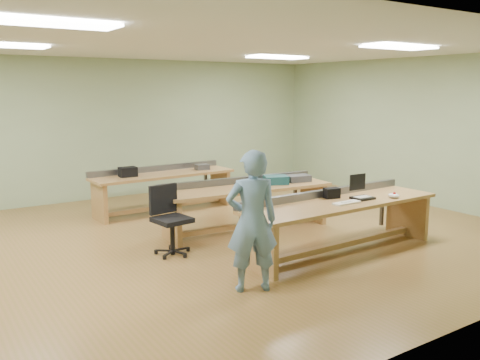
{
  "coord_description": "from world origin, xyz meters",
  "views": [
    {
      "loc": [
        -3.8,
        -6.73,
        2.34
      ],
      "look_at": [
        0.23,
        -0.6,
        1.03
      ],
      "focal_mm": 38.0,
      "sensor_mm": 36.0,
      "label": 1
    }
  ],
  "objects_px": {
    "workbench_front": "(340,213)",
    "workbench_mid": "(247,198)",
    "workbench_back": "(163,183)",
    "parts_bin_teal": "(276,180)",
    "mug": "(255,185)",
    "person": "(252,221)",
    "task_chair": "(170,229)",
    "laptop_base": "(363,198)",
    "parts_bin_grey": "(298,178)",
    "camera_bag": "(332,193)",
    "drinks_can": "(242,185)"
  },
  "relations": [
    {
      "from": "parts_bin_teal",
      "to": "parts_bin_grey",
      "type": "relative_size",
      "value": 0.95
    },
    {
      "from": "camera_bag",
      "to": "parts_bin_grey",
      "type": "distance_m",
      "value": 1.43
    },
    {
      "from": "parts_bin_teal",
      "to": "mug",
      "type": "distance_m",
      "value": 0.5
    },
    {
      "from": "workbench_mid",
      "to": "camera_bag",
      "type": "xyz_separation_m",
      "value": [
        0.54,
        -1.46,
        0.27
      ]
    },
    {
      "from": "camera_bag",
      "to": "workbench_mid",
      "type": "bearing_deg",
      "value": 123.89
    },
    {
      "from": "workbench_front",
      "to": "workbench_back",
      "type": "bearing_deg",
      "value": 105.04
    },
    {
      "from": "person",
      "to": "laptop_base",
      "type": "relative_size",
      "value": 5.55
    },
    {
      "from": "workbench_mid",
      "to": "parts_bin_teal",
      "type": "height_order",
      "value": "parts_bin_teal"
    },
    {
      "from": "workbench_front",
      "to": "parts_bin_teal",
      "type": "relative_size",
      "value": 8.24
    },
    {
      "from": "task_chair",
      "to": "mug",
      "type": "xyz_separation_m",
      "value": [
        1.68,
        0.29,
        0.43
      ]
    },
    {
      "from": "person",
      "to": "parts_bin_grey",
      "type": "relative_size",
      "value": 4.06
    },
    {
      "from": "mug",
      "to": "workbench_front",
      "type": "bearing_deg",
      "value": -73.72
    },
    {
      "from": "workbench_mid",
      "to": "drinks_can",
      "type": "relative_size",
      "value": 23.39
    },
    {
      "from": "mug",
      "to": "drinks_can",
      "type": "xyz_separation_m",
      "value": [
        -0.26,
        -0.0,
        0.02
      ]
    },
    {
      "from": "workbench_mid",
      "to": "mug",
      "type": "xyz_separation_m",
      "value": [
        0.06,
        -0.15,
        0.24
      ]
    },
    {
      "from": "workbench_mid",
      "to": "laptop_base",
      "type": "xyz_separation_m",
      "value": [
        0.87,
        -1.76,
        0.21
      ]
    },
    {
      "from": "laptop_base",
      "to": "drinks_can",
      "type": "relative_size",
      "value": 2.38
    },
    {
      "from": "parts_bin_grey",
      "to": "drinks_can",
      "type": "height_order",
      "value": "drinks_can"
    },
    {
      "from": "drinks_can",
      "to": "workbench_back",
      "type": "bearing_deg",
      "value": 100.02
    },
    {
      "from": "workbench_mid",
      "to": "workbench_front",
      "type": "bearing_deg",
      "value": -68.86
    },
    {
      "from": "workbench_mid",
      "to": "workbench_back",
      "type": "height_order",
      "value": "same"
    },
    {
      "from": "person",
      "to": "laptop_base",
      "type": "xyz_separation_m",
      "value": [
        2.28,
        0.43,
        -0.07
      ]
    },
    {
      "from": "parts_bin_teal",
      "to": "mug",
      "type": "height_order",
      "value": "parts_bin_teal"
    },
    {
      "from": "workbench_mid",
      "to": "workbench_back",
      "type": "relative_size",
      "value": 1.06
    },
    {
      "from": "workbench_mid",
      "to": "drinks_can",
      "type": "xyz_separation_m",
      "value": [
        -0.2,
        -0.15,
        0.26
      ]
    },
    {
      "from": "workbench_front",
      "to": "task_chair",
      "type": "distance_m",
      "value": 2.46
    },
    {
      "from": "camera_bag",
      "to": "drinks_can",
      "type": "height_order",
      "value": "camera_bag"
    },
    {
      "from": "laptop_base",
      "to": "task_chair",
      "type": "distance_m",
      "value": 2.85
    },
    {
      "from": "workbench_mid",
      "to": "parts_bin_grey",
      "type": "distance_m",
      "value": 1.05
    },
    {
      "from": "person",
      "to": "laptop_base",
      "type": "bearing_deg",
      "value": -147.75
    },
    {
      "from": "workbench_front",
      "to": "camera_bag",
      "type": "height_order",
      "value": "camera_bag"
    },
    {
      "from": "person",
      "to": "mug",
      "type": "xyz_separation_m",
      "value": [
        1.47,
        2.04,
        -0.04
      ]
    },
    {
      "from": "parts_bin_grey",
      "to": "workbench_front",
      "type": "bearing_deg",
      "value": -108.12
    },
    {
      "from": "workbench_mid",
      "to": "person",
      "type": "height_order",
      "value": "person"
    },
    {
      "from": "parts_bin_teal",
      "to": "parts_bin_grey",
      "type": "xyz_separation_m",
      "value": [
        0.46,
        -0.03,
        -0.01
      ]
    },
    {
      "from": "laptop_base",
      "to": "mug",
      "type": "height_order",
      "value": "mug"
    },
    {
      "from": "workbench_back",
      "to": "mug",
      "type": "distance_m",
      "value": 2.29
    },
    {
      "from": "camera_bag",
      "to": "drinks_can",
      "type": "xyz_separation_m",
      "value": [
        -0.74,
        1.3,
        -0.01
      ]
    },
    {
      "from": "workbench_front",
      "to": "workbench_mid",
      "type": "relative_size",
      "value": 1.09
    },
    {
      "from": "workbench_back",
      "to": "parts_bin_grey",
      "type": "relative_size",
      "value": 6.82
    },
    {
      "from": "drinks_can",
      "to": "parts_bin_teal",
      "type": "bearing_deg",
      "value": 5.82
    },
    {
      "from": "task_chair",
      "to": "parts_bin_teal",
      "type": "xyz_separation_m",
      "value": [
        2.17,
        0.36,
        0.46
      ]
    },
    {
      "from": "workbench_back",
      "to": "workbench_mid",
      "type": "bearing_deg",
      "value": -75.97
    },
    {
      "from": "person",
      "to": "workbench_back",
      "type": "bearing_deg",
      "value": -79.39
    },
    {
      "from": "workbench_mid",
      "to": "workbench_back",
      "type": "bearing_deg",
      "value": 110.33
    },
    {
      "from": "mug",
      "to": "parts_bin_grey",
      "type": "bearing_deg",
      "value": 2.53
    },
    {
      "from": "task_chair",
      "to": "mug",
      "type": "bearing_deg",
      "value": 2.28
    },
    {
      "from": "parts_bin_teal",
      "to": "drinks_can",
      "type": "height_order",
      "value": "parts_bin_teal"
    },
    {
      "from": "mug",
      "to": "person",
      "type": "bearing_deg",
      "value": -125.74
    },
    {
      "from": "workbench_mid",
      "to": "laptop_base",
      "type": "relative_size",
      "value": 9.84
    }
  ]
}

